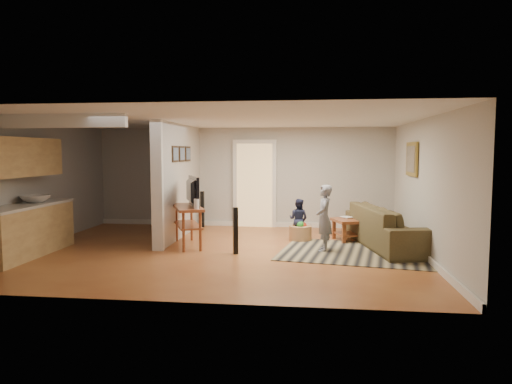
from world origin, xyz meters
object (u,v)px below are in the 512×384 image
coffee_table (362,223)px  toy_basket (300,232)px  sofa (390,247)px  toddler (298,240)px  speaker_right (202,209)px  speaker_left (235,231)px  child (324,251)px  tv_console (188,210)px

coffee_table → toy_basket: coffee_table is taller
sofa → toddler: (-1.85, 0.51, 0.00)m
speaker_right → sofa: bearing=-26.4°
speaker_left → child: size_ratio=0.69×
tv_console → child: bearing=-26.7°
sofa → tv_console: size_ratio=2.03×
speaker_left → toddler: (1.13, 1.51, -0.44)m
sofa → speaker_left: size_ratio=3.19×
coffee_table → speaker_left: 2.99m
sofa → coffee_table: (-0.49, 0.64, 0.36)m
coffee_table → sofa: bearing=-52.7°
toy_basket → toddler: bearing=123.5°
toy_basket → speaker_right: bearing=149.8°
speaker_right → toy_basket: size_ratio=1.88×
tv_console → child: (2.69, -0.16, -0.74)m
tv_console → speaker_left: 1.25m
coffee_table → speaker_right: bearing=161.7°
speaker_right → toy_basket: 2.90m
toddler → speaker_left: bearing=75.7°
sofa → tv_console: 4.12m
child → toy_basket: bearing=-153.0°
toy_basket → child: bearing=-65.1°
tv_console → sofa: bearing=-17.7°
sofa → speaker_left: bearing=97.6°
coffee_table → child: coffee_table is taller
sofa → coffee_table: size_ratio=2.07×
tv_console → toy_basket: tv_console is taller
toy_basket → speaker_left: bearing=-128.9°
child → tv_console: bearing=-91.2°
coffee_table → tv_console: bearing=-163.6°
child → sofa: bearing=114.7°
child → toddler: (-0.51, 1.07, 0.00)m
sofa → speaker_right: size_ratio=3.06×
coffee_table → toddler: bearing=-174.6°
sofa → speaker_right: speaker_right is taller
sofa → toy_basket: bearing=65.1°
coffee_table → child: bearing=-125.4°
toy_basket → child: size_ratio=0.38×
tv_console → speaker_right: 2.33m
coffee_table → speaker_left: size_ratio=1.54×
tv_console → child: 2.80m
sofa → toddler: size_ratio=3.12×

